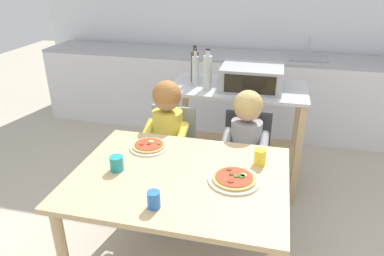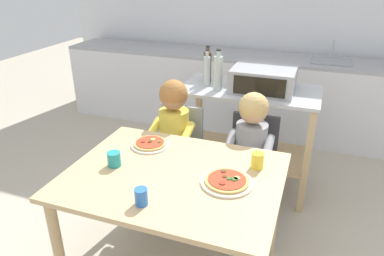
% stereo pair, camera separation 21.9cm
% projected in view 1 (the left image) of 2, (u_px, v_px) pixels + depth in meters
% --- Properties ---
extents(ground_plane, '(10.87, 10.87, 0.00)m').
position_uv_depth(ground_plane, '(212.00, 182.00, 3.26)').
color(ground_plane, '#B7AD99').
extents(back_wall_tiled, '(5.01, 0.14, 2.70)m').
position_uv_depth(back_wall_tiled, '(242.00, 7.00, 4.19)').
color(back_wall_tiled, silver).
rests_on(back_wall_tiled, ground).
extents(kitchen_counter, '(4.51, 0.60, 1.08)m').
position_uv_depth(kitchen_counter, '(233.00, 92.00, 4.21)').
color(kitchen_counter, silver).
rests_on(kitchen_counter, ground).
extents(kitchen_island_cart, '(1.11, 0.59, 0.89)m').
position_uv_depth(kitchen_island_cart, '(236.00, 119.00, 3.06)').
color(kitchen_island_cart, '#B7BABF').
rests_on(kitchen_island_cart, ground).
extents(toaster_oven, '(0.48, 0.39, 0.18)m').
position_uv_depth(toaster_oven, '(252.00, 77.00, 2.86)').
color(toaster_oven, '#999BA0').
rests_on(toaster_oven, kitchen_island_cart).
extents(bottle_slim_sauce, '(0.06, 0.06, 0.30)m').
position_uv_depth(bottle_slim_sauce, '(195.00, 70.00, 2.91)').
color(bottle_slim_sauce, '#ADB7B2').
rests_on(bottle_slim_sauce, kitchen_island_cart).
extents(bottle_squat_spirits, '(0.07, 0.07, 0.33)m').
position_uv_depth(bottle_squat_spirits, '(207.00, 72.00, 2.82)').
color(bottle_squat_spirits, '#ADB7B2').
rests_on(bottle_squat_spirits, kitchen_island_cart).
extents(bottle_brown_beer, '(0.07, 0.07, 0.31)m').
position_uv_depth(bottle_brown_beer, '(195.00, 66.00, 3.02)').
color(bottle_brown_beer, '#4C2D14').
rests_on(bottle_brown_beer, kitchen_island_cart).
extents(dining_table, '(1.19, 0.92, 0.75)m').
position_uv_depth(dining_table, '(180.00, 190.00, 2.03)').
color(dining_table, tan).
rests_on(dining_table, ground).
extents(dining_chair_left, '(0.36, 0.36, 0.81)m').
position_uv_depth(dining_chair_left, '(171.00, 151.00, 2.80)').
color(dining_chair_left, gray).
rests_on(dining_chair_left, ground).
extents(dining_chair_right, '(0.36, 0.36, 0.81)m').
position_uv_depth(dining_chair_right, '(245.00, 159.00, 2.69)').
color(dining_chair_right, '#333338').
rests_on(dining_chair_right, ground).
extents(child_in_yellow_shirt, '(0.32, 0.42, 1.05)m').
position_uv_depth(child_in_yellow_shirt, '(166.00, 133.00, 2.61)').
color(child_in_yellow_shirt, '#424C6B').
rests_on(child_in_yellow_shirt, ground).
extents(child_in_grey_shirt, '(0.32, 0.42, 1.02)m').
position_uv_depth(child_in_grey_shirt, '(245.00, 143.00, 2.51)').
color(child_in_grey_shirt, '#424C6B').
rests_on(child_in_grey_shirt, ground).
extents(pizza_plate_white, '(0.24, 0.24, 0.03)m').
position_uv_depth(pizza_plate_white, '(149.00, 146.00, 2.27)').
color(pizza_plate_white, white).
rests_on(pizza_plate_white, dining_table).
extents(pizza_plate_cream, '(0.28, 0.28, 0.03)m').
position_uv_depth(pizza_plate_cream, '(234.00, 179.00, 1.92)').
color(pizza_plate_cream, beige).
rests_on(pizza_plate_cream, dining_table).
extents(drinking_cup_teal, '(0.08, 0.08, 0.09)m').
position_uv_depth(drinking_cup_teal, '(117.00, 163.00, 2.02)').
color(drinking_cup_teal, teal).
rests_on(drinking_cup_teal, dining_table).
extents(drinking_cup_yellow, '(0.07, 0.07, 0.09)m').
position_uv_depth(drinking_cup_yellow, '(260.00, 157.00, 2.07)').
color(drinking_cup_yellow, yellow).
rests_on(drinking_cup_yellow, dining_table).
extents(drinking_cup_blue, '(0.06, 0.06, 0.09)m').
position_uv_depth(drinking_cup_blue, '(154.00, 200.00, 1.71)').
color(drinking_cup_blue, blue).
rests_on(drinking_cup_blue, dining_table).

